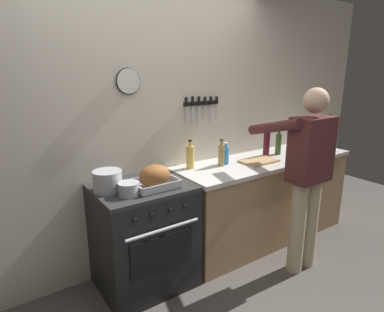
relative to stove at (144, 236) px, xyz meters
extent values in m
cube|color=beige|center=(0.22, 0.36, 0.85)|extent=(6.00, 0.10, 2.60)
cube|color=black|center=(0.81, 0.30, 1.03)|extent=(0.40, 0.02, 0.04)
cube|color=silver|center=(0.63, 0.29, 0.93)|extent=(0.02, 0.00, 0.16)
cube|color=black|center=(0.63, 0.29, 1.06)|extent=(0.02, 0.02, 0.09)
cube|color=silver|center=(0.70, 0.29, 0.92)|extent=(0.02, 0.00, 0.18)
cube|color=black|center=(0.70, 0.29, 1.06)|extent=(0.02, 0.02, 0.09)
cube|color=silver|center=(0.77, 0.29, 0.91)|extent=(0.02, 0.00, 0.20)
cube|color=black|center=(0.77, 0.29, 1.06)|extent=(0.02, 0.02, 0.09)
cube|color=silver|center=(0.84, 0.29, 0.95)|extent=(0.02, 0.00, 0.12)
cube|color=black|center=(0.84, 0.29, 1.05)|extent=(0.02, 0.02, 0.08)
cube|color=silver|center=(0.91, 0.29, 0.92)|extent=(0.02, 0.00, 0.19)
cube|color=black|center=(0.91, 0.29, 1.05)|extent=(0.02, 0.02, 0.08)
cube|color=silver|center=(0.99, 0.29, 0.94)|extent=(0.01, 0.00, 0.15)
cube|color=black|center=(0.99, 0.29, 1.05)|extent=(0.02, 0.02, 0.08)
cylinder|color=white|center=(0.06, 0.29, 1.26)|extent=(0.20, 0.02, 0.20)
torus|color=black|center=(0.06, 0.29, 1.26)|extent=(0.22, 0.02, 0.22)
cube|color=tan|center=(1.42, 0.00, -0.02)|extent=(2.00, 0.62, 0.86)
cube|color=silver|center=(1.42, 0.00, 0.43)|extent=(2.03, 0.65, 0.04)
cube|color=black|center=(0.00, 0.00, -0.02)|extent=(0.76, 0.62, 0.87)
cube|color=black|center=(0.00, -0.31, 0.00)|extent=(0.53, 0.01, 0.28)
cube|color=#2D2D2D|center=(0.00, 0.00, 0.43)|extent=(0.76, 0.62, 0.03)
cylinder|color=black|center=(-0.21, -0.32, 0.33)|extent=(0.04, 0.02, 0.04)
cylinder|color=black|center=(-0.08, -0.32, 0.33)|extent=(0.04, 0.02, 0.04)
cylinder|color=black|center=(0.08, -0.32, 0.33)|extent=(0.04, 0.02, 0.04)
cylinder|color=black|center=(0.21, -0.32, 0.33)|extent=(0.04, 0.02, 0.04)
cylinder|color=silver|center=(0.00, -0.34, 0.21)|extent=(0.61, 0.02, 0.02)
cylinder|color=#C6B793|center=(1.21, -0.61, -0.02)|extent=(0.14, 0.14, 0.86)
cylinder|color=#C6B793|center=(1.39, -0.61, -0.02)|extent=(0.14, 0.14, 0.86)
cube|color=#4C2323|center=(1.30, -0.61, 0.69)|extent=(0.38, 0.22, 0.56)
sphere|color=tan|center=(1.30, -0.61, 1.10)|extent=(0.21, 0.21, 0.21)
cylinder|color=#4C2323|center=(1.09, -0.37, 0.87)|extent=(0.09, 0.55, 0.22)
cylinder|color=#4C2323|center=(1.51, -0.37, 0.87)|extent=(0.09, 0.55, 0.22)
cube|color=#B7B7BC|center=(0.07, -0.10, 0.46)|extent=(0.34, 0.25, 0.01)
cube|color=#B7B7BC|center=(0.07, -0.23, 0.49)|extent=(0.34, 0.01, 0.05)
cube|color=#B7B7BC|center=(0.07, 0.02, 0.49)|extent=(0.34, 0.01, 0.05)
cube|color=#B7B7BC|center=(-0.10, -0.10, 0.49)|extent=(0.01, 0.25, 0.05)
cube|color=#B7B7BC|center=(0.24, -0.10, 0.49)|extent=(0.01, 0.25, 0.05)
ellipsoid|color=#935628|center=(0.07, -0.10, 0.55)|extent=(0.26, 0.19, 0.18)
cylinder|color=#B7B7BC|center=(-0.26, 0.05, 0.53)|extent=(0.22, 0.22, 0.16)
cylinder|color=#B7B7BC|center=(-0.17, -0.13, 0.50)|extent=(0.16, 0.16, 0.10)
cube|color=tan|center=(1.27, -0.05, 0.46)|extent=(0.36, 0.24, 0.02)
cylinder|color=gold|center=(0.58, 0.17, 0.56)|extent=(0.07, 0.07, 0.21)
cylinder|color=gold|center=(0.58, 0.17, 0.69)|extent=(0.03, 0.03, 0.05)
cylinder|color=black|center=(0.58, 0.17, 0.72)|extent=(0.04, 0.04, 0.01)
cylinder|color=#385623|center=(1.66, 0.05, 0.56)|extent=(0.06, 0.06, 0.22)
cylinder|color=#385623|center=(1.66, 0.05, 0.70)|extent=(0.03, 0.03, 0.05)
cylinder|color=black|center=(1.66, 0.05, 0.73)|extent=(0.03, 0.03, 0.01)
cylinder|color=#47141E|center=(1.49, 0.06, 0.58)|extent=(0.07, 0.07, 0.26)
cylinder|color=#47141E|center=(1.49, 0.06, 0.74)|extent=(0.03, 0.03, 0.06)
cylinder|color=maroon|center=(1.49, 0.06, 0.77)|extent=(0.03, 0.03, 0.01)
cylinder|color=#997F4C|center=(0.87, 0.06, 0.55)|extent=(0.06, 0.06, 0.20)
cylinder|color=#997F4C|center=(0.87, 0.06, 0.68)|extent=(0.03, 0.03, 0.04)
cylinder|color=black|center=(0.87, 0.06, 0.70)|extent=(0.03, 0.03, 0.01)
cylinder|color=#338CCC|center=(0.95, 0.09, 0.53)|extent=(0.07, 0.07, 0.16)
cylinder|color=#338CCC|center=(0.95, 0.09, 0.63)|extent=(0.03, 0.03, 0.04)
cylinder|color=white|center=(0.95, 0.09, 0.66)|extent=(0.03, 0.03, 0.01)
camera|label=1|loc=(-1.07, -2.27, 1.37)|focal=30.67mm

